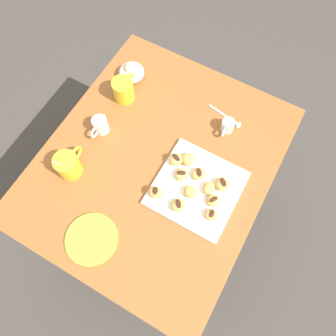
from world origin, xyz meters
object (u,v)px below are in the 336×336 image
(coffee_mug_yellow_right, at_px, (124,89))
(beignet_8, at_px, (213,201))
(ice_cream_bowl, at_px, (132,72))
(beignet_7, at_px, (211,215))
(coffee_mug_yellow_left, at_px, (68,165))
(dining_table, at_px, (158,173))
(pastry_plate_square, at_px, (197,188))
(beignet_2, at_px, (176,159))
(beignet_5, at_px, (199,174))
(beignet_1, at_px, (181,175))
(beignet_9, at_px, (222,184))
(chocolate_sauce_pitcher, at_px, (228,126))
(cream_pitcher_white, at_px, (100,125))
(saucer_lime_left, at_px, (92,239))
(beignet_3, at_px, (190,192))
(beignet_10, at_px, (209,188))
(beignet_4, at_px, (178,205))
(beignet_6, at_px, (188,159))
(beignet_0, at_px, (156,192))

(coffee_mug_yellow_right, relative_size, beignet_8, 2.67)
(ice_cream_bowl, xyz_separation_m, beignet_7, (-0.40, -0.58, -0.00))
(coffee_mug_yellow_left, bearing_deg, beignet_7, -80.21)
(dining_table, distance_m, pastry_plate_square, 0.23)
(beignet_2, relative_size, beignet_5, 0.97)
(beignet_1, relative_size, beignet_8, 1.06)
(beignet_7, relative_size, beignet_9, 0.91)
(ice_cream_bowl, relative_size, chocolate_sauce_pitcher, 1.20)
(dining_table, relative_size, coffee_mug_yellow_left, 6.97)
(ice_cream_bowl, xyz_separation_m, beignet_2, (-0.27, -0.37, -0.00))
(cream_pitcher_white, height_order, saucer_lime_left, cream_pitcher_white)
(beignet_3, relative_size, beignet_8, 1.08)
(beignet_9, bearing_deg, pastry_plate_square, 123.64)
(dining_table, xyz_separation_m, beignet_10, (-0.01, -0.23, 0.16))
(saucer_lime_left, bearing_deg, beignet_4, -39.99)
(dining_table, distance_m, coffee_mug_yellow_right, 0.38)
(beignet_10, bearing_deg, pastry_plate_square, 110.47)
(beignet_3, bearing_deg, saucer_lime_left, 144.50)
(beignet_6, bearing_deg, coffee_mug_yellow_left, 123.02)
(beignet_5, bearing_deg, beignet_1, 121.96)
(coffee_mug_yellow_left, height_order, beignet_4, coffee_mug_yellow_left)
(pastry_plate_square, height_order, beignet_9, beignet_9)
(coffee_mug_yellow_left, distance_m, beignet_6, 0.45)
(beignet_2, height_order, beignet_5, beignet_2)
(coffee_mug_yellow_right, distance_m, cream_pitcher_white, 0.18)
(beignet_5, distance_m, beignet_9, 0.10)
(beignet_1, bearing_deg, chocolate_sauce_pitcher, -12.50)
(beignet_5, height_order, beignet_9, beignet_9)
(pastry_plate_square, bearing_deg, beignet_10, -69.53)
(beignet_6, distance_m, beignet_10, 0.14)
(pastry_plate_square, relative_size, chocolate_sauce_pitcher, 3.35)
(beignet_0, distance_m, beignet_3, 0.13)
(chocolate_sauce_pitcher, height_order, beignet_1, chocolate_sauce_pitcher)
(coffee_mug_yellow_left, height_order, beignet_7, coffee_mug_yellow_left)
(saucer_lime_left, xyz_separation_m, beignet_9, (0.40, -0.32, 0.03))
(ice_cream_bowl, bearing_deg, beignet_3, -127.01)
(beignet_4, distance_m, beignet_6, 0.19)
(beignet_3, bearing_deg, beignet_7, -110.17)
(beignet_1, bearing_deg, saucer_lime_left, 155.60)
(beignet_8, xyz_separation_m, beignet_10, (0.04, 0.04, 0.00))
(beignet_4, relative_size, beignet_8, 1.12)
(chocolate_sauce_pitcher, bearing_deg, beignet_8, -164.18)
(pastry_plate_square, height_order, beignet_10, beignet_10)
(beignet_0, height_order, beignet_2, beignet_0)
(chocolate_sauce_pitcher, height_order, beignet_6, chocolate_sauce_pitcher)
(dining_table, bearing_deg, beignet_3, -108.03)
(coffee_mug_yellow_right, bearing_deg, saucer_lime_left, -158.91)
(beignet_0, height_order, beignet_9, beignet_0)
(beignet_10, bearing_deg, beignet_6, 62.38)
(coffee_mug_yellow_right, height_order, chocolate_sauce_pitcher, coffee_mug_yellow_right)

